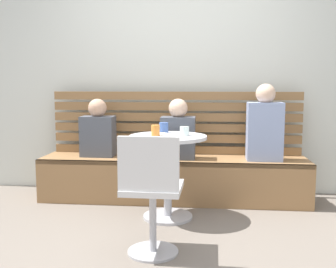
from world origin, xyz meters
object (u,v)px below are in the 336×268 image
at_px(person_adult, 265,126).
at_px(person_child_middle, 178,133).
at_px(cup_tumbler_orange, 156,131).
at_px(cafe_table, 168,161).
at_px(white_chair, 151,191).
at_px(cup_glass_short, 184,131).
at_px(plate_small, 160,134).
at_px(booth_bench, 173,179).
at_px(person_child_left, 98,131).
at_px(cup_mug_blue, 164,128).

xyz_separation_m(person_adult, person_child_middle, (-0.85, 0.00, -0.07)).
xyz_separation_m(person_child_middle, cup_tumbler_orange, (-0.15, -0.62, 0.09)).
distance_m(cafe_table, white_chair, 0.82).
bearing_deg(person_adult, cup_glass_short, -145.20).
relative_size(cup_glass_short, plate_small, 0.47).
bearing_deg(plate_small, cup_tumbler_orange, -97.68).
bearing_deg(booth_bench, person_adult, -2.35).
bearing_deg(cup_tumbler_orange, person_child_left, 135.30).
bearing_deg(cup_tumbler_orange, booth_bench, 81.75).
relative_size(booth_bench, person_adult, 3.60).
bearing_deg(plate_small, person_child_left, 142.36).
xyz_separation_m(white_chair, cup_tumbler_orange, (-0.06, 0.72, 0.33)).
distance_m(white_chair, person_child_middle, 1.37).
relative_size(person_adult, person_child_left, 1.26).
bearing_deg(cafe_table, person_child_middle, 84.44).
bearing_deg(plate_small, booth_bench, 81.61).
bearing_deg(plate_small, person_child_middle, 75.36).
relative_size(booth_bench, cafe_table, 3.65).
bearing_deg(plate_small, white_chair, -86.92).
bearing_deg(cafe_table, cup_mug_blue, 106.52).
bearing_deg(cup_mug_blue, person_adult, 19.66).
bearing_deg(cup_mug_blue, booth_bench, 81.56).
relative_size(white_chair, cup_glass_short, 10.63).
bearing_deg(person_child_middle, plate_small, -104.64).
bearing_deg(booth_bench, plate_small, -98.39).
height_order(cup_mug_blue, plate_small, cup_mug_blue).
xyz_separation_m(cafe_table, cup_tumbler_orange, (-0.09, -0.09, 0.27)).
xyz_separation_m(white_chair, cup_mug_blue, (-0.03, 1.00, 0.32)).
bearing_deg(white_chair, cup_tumbler_orange, 95.13).
height_order(booth_bench, cup_tumbler_orange, cup_tumbler_orange).
relative_size(person_child_left, person_child_middle, 0.99).
height_order(white_chair, person_child_left, person_child_left).
distance_m(booth_bench, cup_glass_short, 0.81).
distance_m(white_chair, cup_mug_blue, 1.05).
relative_size(person_child_middle, cup_glass_short, 7.52).
bearing_deg(cafe_table, person_child_left, 143.03).
bearing_deg(person_child_left, cup_tumbler_orange, -44.70).
distance_m(booth_bench, cup_mug_blue, 0.68).
bearing_deg(person_child_left, person_adult, -2.26).
distance_m(booth_bench, plate_small, 0.74).
relative_size(white_chair, plate_small, 5.00).
distance_m(person_child_middle, cup_tumbler_orange, 0.65).
distance_m(cafe_table, person_child_middle, 0.56).
xyz_separation_m(booth_bench, cup_tumbler_orange, (-0.10, -0.66, 0.57)).
distance_m(booth_bench, white_chair, 1.40).
bearing_deg(cup_glass_short, person_adult, 34.80).
bearing_deg(booth_bench, cup_tumbler_orange, -98.25).
distance_m(booth_bench, person_adult, 1.06).
distance_m(cup_mug_blue, plate_small, 0.15).
height_order(booth_bench, plate_small, plate_small).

